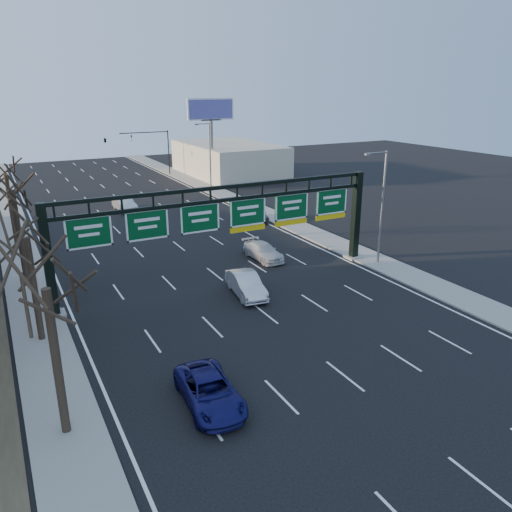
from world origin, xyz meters
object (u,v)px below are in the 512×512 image
sign_gantry (227,221)px  car_white_wagon (263,251)px  car_blue_suv (210,391)px  car_silver_sedan (246,284)px

sign_gantry → car_white_wagon: 7.09m
sign_gantry → car_white_wagon: bearing=35.0°
car_blue_suv → car_white_wagon: size_ratio=1.07×
sign_gantry → car_blue_suv: size_ratio=5.03×
car_blue_suv → car_white_wagon: 20.16m
car_silver_sedan → sign_gantry: bearing=100.9°
car_blue_suv → car_white_wagon: car_blue_suv is taller
car_silver_sedan → car_white_wagon: (4.67, 6.03, -0.10)m
car_blue_suv → car_silver_sedan: bearing=59.9°
car_silver_sedan → car_white_wagon: 7.63m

